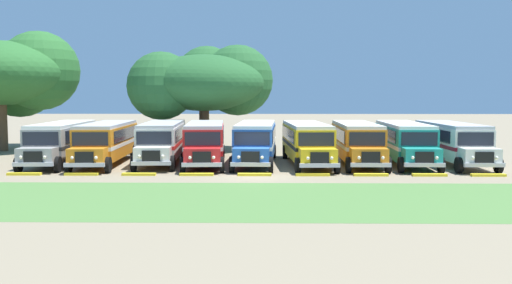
{
  "coord_description": "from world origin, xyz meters",
  "views": [
    {
      "loc": [
        0.66,
        -32.89,
        4.72
      ],
      "look_at": [
        0.0,
        4.38,
        1.6
      ],
      "focal_mm": 39.0,
      "sensor_mm": 36.0,
      "label": 1
    }
  ],
  "objects_px": {
    "parked_bus_slot_2": "(162,140)",
    "parked_bus_slot_5": "(307,141)",
    "parked_bus_slot_4": "(256,141)",
    "parked_bus_slot_7": "(404,141)",
    "parked_bus_slot_1": "(107,141)",
    "parked_bus_slot_8": "(452,141)",
    "parked_bus_slot_3": "(205,141)",
    "secondary_tree": "(4,75)",
    "broad_shade_tree": "(205,82)",
    "parked_bus_slot_0": "(62,141)",
    "parked_bus_slot_6": "(357,141)"
  },
  "relations": [
    {
      "from": "parked_bus_slot_2",
      "to": "parked_bus_slot_7",
      "type": "height_order",
      "value": "same"
    },
    {
      "from": "parked_bus_slot_1",
      "to": "parked_bus_slot_4",
      "type": "relative_size",
      "value": 1.0
    },
    {
      "from": "parked_bus_slot_1",
      "to": "broad_shade_tree",
      "type": "xyz_separation_m",
      "value": [
        5.79,
        9.87,
        4.32
      ]
    },
    {
      "from": "parked_bus_slot_5",
      "to": "broad_shade_tree",
      "type": "xyz_separation_m",
      "value": [
        -8.12,
        9.85,
        4.32
      ]
    },
    {
      "from": "parked_bus_slot_2",
      "to": "secondary_tree",
      "type": "height_order",
      "value": "secondary_tree"
    },
    {
      "from": "parked_bus_slot_0",
      "to": "parked_bus_slot_2",
      "type": "distance_m",
      "value": 6.97
    },
    {
      "from": "broad_shade_tree",
      "to": "secondary_tree",
      "type": "bearing_deg",
      "value": -178.41
    },
    {
      "from": "parked_bus_slot_1",
      "to": "broad_shade_tree",
      "type": "distance_m",
      "value": 12.23
    },
    {
      "from": "parked_bus_slot_4",
      "to": "parked_bus_slot_5",
      "type": "height_order",
      "value": "same"
    },
    {
      "from": "parked_bus_slot_8",
      "to": "parked_bus_slot_0",
      "type": "bearing_deg",
      "value": -90.1
    },
    {
      "from": "parked_bus_slot_2",
      "to": "parked_bus_slot_1",
      "type": "bearing_deg",
      "value": -81.59
    },
    {
      "from": "parked_bus_slot_3",
      "to": "parked_bus_slot_8",
      "type": "height_order",
      "value": "same"
    },
    {
      "from": "parked_bus_slot_1",
      "to": "parked_bus_slot_4",
      "type": "bearing_deg",
      "value": 89.17
    },
    {
      "from": "parked_bus_slot_2",
      "to": "parked_bus_slot_6",
      "type": "bearing_deg",
      "value": 83.91
    },
    {
      "from": "broad_shade_tree",
      "to": "secondary_tree",
      "type": "height_order",
      "value": "secondary_tree"
    },
    {
      "from": "parked_bus_slot_3",
      "to": "parked_bus_slot_4",
      "type": "bearing_deg",
      "value": 88.86
    },
    {
      "from": "parked_bus_slot_2",
      "to": "parked_bus_slot_5",
      "type": "relative_size",
      "value": 1.0
    },
    {
      "from": "parked_bus_slot_4",
      "to": "parked_bus_slot_3",
      "type": "bearing_deg",
      "value": -84.77
    },
    {
      "from": "parked_bus_slot_2",
      "to": "parked_bus_slot_7",
      "type": "xyz_separation_m",
      "value": [
        16.98,
        -0.46,
        0.0
      ]
    },
    {
      "from": "parked_bus_slot_5",
      "to": "parked_bus_slot_7",
      "type": "height_order",
      "value": "same"
    },
    {
      "from": "parked_bus_slot_4",
      "to": "parked_bus_slot_8",
      "type": "distance_m",
      "value": 13.61
    },
    {
      "from": "parked_bus_slot_6",
      "to": "parked_bus_slot_7",
      "type": "bearing_deg",
      "value": 92.16
    },
    {
      "from": "parked_bus_slot_1",
      "to": "parked_bus_slot_8",
      "type": "height_order",
      "value": "same"
    },
    {
      "from": "parked_bus_slot_0",
      "to": "parked_bus_slot_2",
      "type": "height_order",
      "value": "same"
    },
    {
      "from": "parked_bus_slot_5",
      "to": "secondary_tree",
      "type": "distance_m",
      "value": 27.48
    },
    {
      "from": "parked_bus_slot_2",
      "to": "secondary_tree",
      "type": "distance_m",
      "value": 18.12
    },
    {
      "from": "parked_bus_slot_3",
      "to": "broad_shade_tree",
      "type": "height_order",
      "value": "broad_shade_tree"
    },
    {
      "from": "parked_bus_slot_2",
      "to": "parked_bus_slot_5",
      "type": "xyz_separation_m",
      "value": [
        10.18,
        -0.79,
        0.0
      ]
    },
    {
      "from": "parked_bus_slot_3",
      "to": "parked_bus_slot_4",
      "type": "height_order",
      "value": "same"
    },
    {
      "from": "parked_bus_slot_1",
      "to": "parked_bus_slot_2",
      "type": "bearing_deg",
      "value": 99.24
    },
    {
      "from": "parked_bus_slot_1",
      "to": "secondary_tree",
      "type": "bearing_deg",
      "value": -132.4
    },
    {
      "from": "parked_bus_slot_0",
      "to": "secondary_tree",
      "type": "height_order",
      "value": "secondary_tree"
    },
    {
      "from": "broad_shade_tree",
      "to": "parked_bus_slot_0",
      "type": "bearing_deg",
      "value": -132.98
    },
    {
      "from": "parked_bus_slot_1",
      "to": "parked_bus_slot_5",
      "type": "bearing_deg",
      "value": 87.04
    },
    {
      "from": "broad_shade_tree",
      "to": "parked_bus_slot_1",
      "type": "bearing_deg",
      "value": -120.41
    },
    {
      "from": "parked_bus_slot_1",
      "to": "broad_shade_tree",
      "type": "relative_size",
      "value": 0.89
    },
    {
      "from": "parked_bus_slot_4",
      "to": "parked_bus_slot_6",
      "type": "xyz_separation_m",
      "value": [
        7.02,
        -0.12,
        0.0
      ]
    },
    {
      "from": "parked_bus_slot_8",
      "to": "broad_shade_tree",
      "type": "distance_m",
      "value": 20.97
    },
    {
      "from": "parked_bus_slot_2",
      "to": "parked_bus_slot_8",
      "type": "bearing_deg",
      "value": 84.91
    },
    {
      "from": "parked_bus_slot_2",
      "to": "parked_bus_slot_4",
      "type": "relative_size",
      "value": 1.0
    },
    {
      "from": "broad_shade_tree",
      "to": "parked_bus_slot_2",
      "type": "bearing_deg",
      "value": -102.84
    },
    {
      "from": "parked_bus_slot_7",
      "to": "parked_bus_slot_8",
      "type": "relative_size",
      "value": 1.0
    },
    {
      "from": "broad_shade_tree",
      "to": "secondary_tree",
      "type": "relative_size",
      "value": 0.93
    },
    {
      "from": "parked_bus_slot_3",
      "to": "secondary_tree",
      "type": "relative_size",
      "value": 0.83
    },
    {
      "from": "parked_bus_slot_3",
      "to": "secondary_tree",
      "type": "xyz_separation_m",
      "value": [
        -18.29,
        9.18,
        4.94
      ]
    },
    {
      "from": "parked_bus_slot_1",
      "to": "parked_bus_slot_5",
      "type": "xyz_separation_m",
      "value": [
        13.91,
        0.02,
        0.0
      ]
    },
    {
      "from": "parked_bus_slot_0",
      "to": "parked_bus_slot_6",
      "type": "bearing_deg",
      "value": 86.57
    },
    {
      "from": "parked_bus_slot_6",
      "to": "broad_shade_tree",
      "type": "height_order",
      "value": "broad_shade_tree"
    },
    {
      "from": "parked_bus_slot_6",
      "to": "parked_bus_slot_7",
      "type": "relative_size",
      "value": 1.0
    },
    {
      "from": "parked_bus_slot_2",
      "to": "parked_bus_slot_5",
      "type": "bearing_deg",
      "value": 81.69
    }
  ]
}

